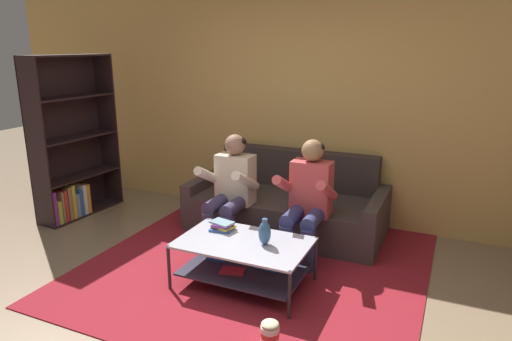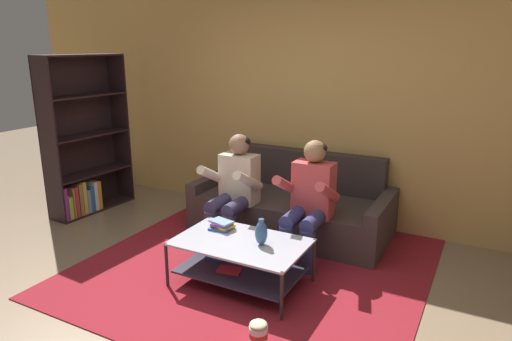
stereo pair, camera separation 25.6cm
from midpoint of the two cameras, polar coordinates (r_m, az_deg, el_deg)
ground at (r=3.65m, az=-6.37°, el=-17.81°), size 16.80×16.80×0.00m
back_partition at (r=5.29m, az=8.47°, el=9.37°), size 8.40×0.12×2.90m
couch at (r=5.06m, az=6.08°, el=-4.56°), size 2.10×0.97×0.84m
person_seated_left at (r=4.63m, az=-1.18°, el=-1.95°), size 0.50×0.58×1.13m
person_seated_right at (r=4.31m, az=8.37°, el=-3.35°), size 0.50×0.58×1.14m
coffee_table at (r=3.93m, az=-0.04°, el=-10.63°), size 1.10×0.68×0.40m
area_rug at (r=4.49m, az=2.69°, el=-10.90°), size 3.00×3.26×0.01m
vase at (r=3.77m, az=2.62°, el=-7.80°), size 0.10×0.10×0.23m
book_stack at (r=4.10m, az=-2.50°, el=-6.83°), size 0.23×0.20×0.08m
bookshelf at (r=5.86m, az=-19.79°, el=2.01°), size 0.39×1.08×1.89m
popcorn_tub at (r=3.30m, az=2.66°, el=-19.78°), size 0.13×0.13×0.19m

